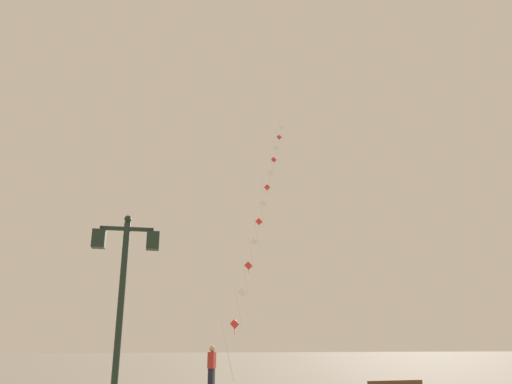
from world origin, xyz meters
TOP-DOWN VIEW (x-y plane):
  - twin_lantern_lamp_post at (-2.04, 8.02)m, footprint 1.45×0.28m
  - kite_train at (5.15, 27.05)m, footprint 7.42×16.98m
  - kite_flyer at (0.90, 16.94)m, footprint 0.39×0.62m

SIDE VIEW (x-z plane):
  - kite_flyer at x=0.90m, z-range 0.05..1.76m
  - twin_lantern_lamp_post at x=-2.04m, z-range 0.89..5.46m
  - kite_train at x=5.15m, z-range 0.45..20.92m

